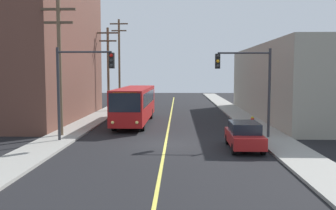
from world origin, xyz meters
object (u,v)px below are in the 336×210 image
city_bus (135,103)px  traffic_signal_left_corner (82,76)px  fire_hydrant (252,121)px  parked_car_red (244,135)px  utility_pole_far (119,59)px  utility_pole_mid (108,65)px  traffic_signal_right_corner (247,76)px  utility_pole_near (60,62)px

city_bus → traffic_signal_left_corner: (-2.36, -9.04, 2.49)m
city_bus → fire_hydrant: 10.32m
parked_car_red → utility_pole_far: size_ratio=0.39×
traffic_signal_left_corner → fire_hydrant: bearing=27.5°
utility_pole_far → traffic_signal_left_corner: bearing=-86.3°
parked_car_red → utility_pole_mid: size_ratio=0.47×
utility_pole_mid → fire_hydrant: utility_pole_mid is taller
traffic_signal_right_corner → utility_pole_near: bearing=178.1°
parked_car_red → utility_pole_near: utility_pole_near is taller
traffic_signal_left_corner → traffic_signal_right_corner: bearing=7.7°
utility_pole_near → utility_pole_far: size_ratio=0.81×
city_bus → utility_pole_far: 17.95m
city_bus → utility_pole_mid: (-4.21, 9.78, 3.57)m
utility_pole_mid → utility_pole_near: bearing=-90.6°
utility_pole_near → utility_pole_mid: utility_pole_mid is taller
utility_pole_near → utility_pole_mid: (0.17, 16.93, 0.10)m
parked_car_red → utility_pole_mid: bearing=120.0°
parked_car_red → fire_hydrant: bearing=75.6°
utility_pole_near → utility_pole_far: (0.32, 24.02, 1.11)m
utility_pole_mid → utility_pole_far: bearing=88.8°
city_bus → utility_pole_mid: 11.23m
city_bus → fire_hydrant: (9.90, -2.65, -1.23)m
city_bus → utility_pole_mid: utility_pole_mid is taller
utility_pole_far → traffic_signal_right_corner: bearing=-62.9°
utility_pole_near → parked_car_red: bearing=-17.3°
utility_pole_mid → traffic_signal_right_corner: 21.52m
traffic_signal_right_corner → parked_car_red: bearing=-101.7°
utility_pole_near → traffic_signal_left_corner: size_ratio=1.55×
parked_car_red → fire_hydrant: size_ratio=5.27×
parked_car_red → traffic_signal_right_corner: traffic_signal_right_corner is taller
city_bus → fire_hydrant: bearing=-15.0°
utility_pole_mid → traffic_signal_left_corner: size_ratio=1.58×
utility_pole_far → traffic_signal_left_corner: 26.05m
city_bus → utility_pole_mid: bearing=113.3°
utility_pole_far → traffic_signal_right_corner: (12.51, -24.45, -2.10)m
parked_car_red → traffic_signal_right_corner: size_ratio=0.74×
city_bus → traffic_signal_left_corner: size_ratio=2.03×
city_bus → traffic_signal_right_corner: 11.63m
traffic_signal_left_corner → traffic_signal_right_corner: size_ratio=1.00×
utility_pole_near → traffic_signal_left_corner: bearing=-43.2°
traffic_signal_left_corner → utility_pole_mid: bearing=95.6°
traffic_signal_left_corner → traffic_signal_right_corner: (10.82, 1.46, 0.00)m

